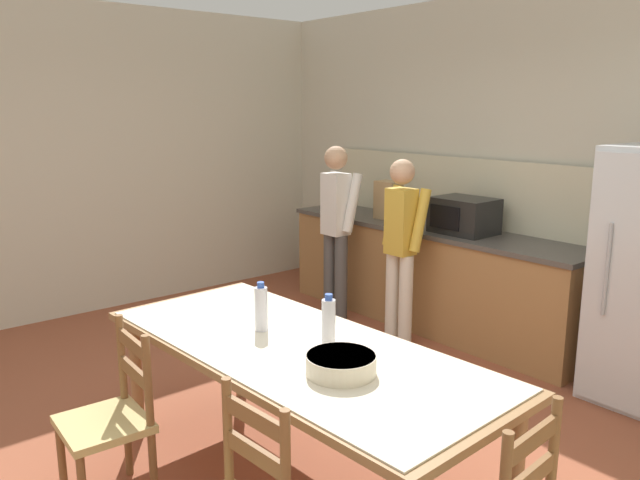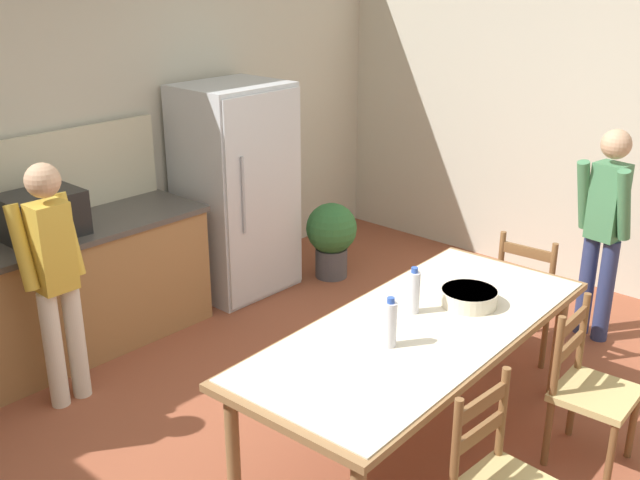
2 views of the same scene
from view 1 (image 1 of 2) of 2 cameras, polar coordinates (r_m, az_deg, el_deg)
The scene contains 14 objects.
ground_plane at distance 3.90m, azimuth -2.46°, elevation -18.10°, with size 8.32×8.32×0.00m, color brown.
wall_back at distance 5.43m, azimuth 20.39°, elevation 5.99°, with size 6.52×0.12×2.90m, color beige.
wall_left at distance 6.30m, azimuth -21.05°, elevation 6.70°, with size 0.12×5.20×2.90m, color beige.
kitchen_counter at distance 5.76m, azimuth 9.87°, elevation -3.16°, with size 3.06×0.66×0.91m.
counter_splashback at distance 5.85m, azimuth 12.13°, elevation 4.50°, with size 3.02×0.03×0.60m, color beige.
microwave at distance 5.38m, azimuth 13.02°, elevation 2.19°, with size 0.50×0.39×0.30m.
paper_bag at distance 5.93m, azimuth 6.26°, elevation 3.64°, with size 0.24×0.16×0.36m, color tan.
dining_table at distance 3.23m, azimuth -2.21°, elevation -10.74°, with size 2.33×1.06×0.78m.
bottle_near_centre at distance 3.37m, azimuth -5.40°, elevation -6.22°, with size 0.07×0.07×0.27m.
bottle_off_centre at distance 3.16m, azimuth 0.79°, elevation -7.49°, with size 0.07×0.07×0.27m.
serving_bowl at distance 2.87m, azimuth 1.93°, elevation -11.17°, with size 0.32×0.32×0.09m.
chair_side_near_left at distance 3.38m, azimuth -18.55°, elevation -15.30°, with size 0.44×0.42×0.91m.
person_at_sink at distance 5.76m, azimuth 1.50°, elevation 1.58°, with size 0.40×0.28×1.61m.
person_at_counter at distance 5.17m, azimuth 7.42°, elevation -0.15°, with size 0.39×0.27×1.55m.
Camera 1 is at (2.68, -2.03, 1.97)m, focal length 35.00 mm.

